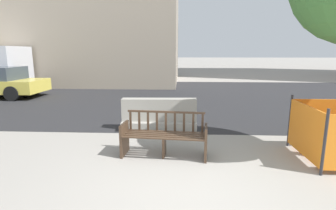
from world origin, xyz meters
name	(u,v)px	position (x,y,z in m)	size (l,w,h in m)	color
ground_plane	(189,188)	(0.00, 0.00, 0.00)	(200.00, 200.00, 0.00)	gray
street_asphalt	(184,96)	(0.00, 8.70, 0.00)	(120.00, 12.00, 0.01)	#28282B
street_bench	(164,137)	(-0.46, 1.27, 0.40)	(1.73, 0.66, 0.88)	#473323
jersey_barrier_centre	(159,117)	(-0.72, 3.15, 0.34)	(2.02, 0.75, 0.84)	#9E998E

